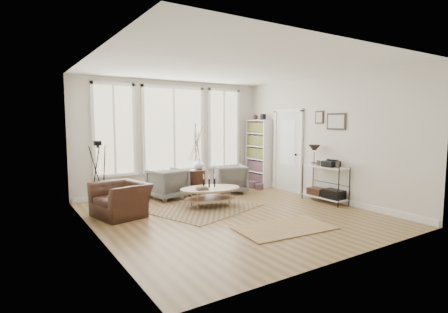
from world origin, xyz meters
TOP-DOWN VIEW (x-y plane):
  - room at (0.02, 0.03)m, footprint 5.50×5.54m
  - bay_window at (0.00, 2.71)m, footprint 4.14×0.12m
  - door at (2.57, 1.15)m, footprint 0.09×1.06m
  - bookcase at (2.44, 2.23)m, footprint 0.31×0.85m
  - low_shelf at (2.38, -0.30)m, footprint 0.38×1.08m
  - wall_art at (2.58, -0.27)m, footprint 0.04×0.88m
  - rug_main at (-0.22, 0.66)m, footprint 2.52×2.19m
  - rug_runner at (0.24, -1.30)m, footprint 1.77×1.09m
  - coffee_table at (-0.07, 0.74)m, footprint 1.45×1.06m
  - armchair_left at (-0.51, 2.01)m, footprint 0.90×0.92m
  - armchair_right at (1.16, 1.80)m, footprint 1.00×1.01m
  - side_table at (0.21, 1.87)m, footprint 0.44×0.44m
  - vase at (0.32, 1.96)m, footprint 0.31×0.31m
  - accent_chair at (-1.92, 1.04)m, footprint 1.19×1.09m
  - tripod_camera at (-2.08, 2.11)m, footprint 0.51×0.51m
  - book_stack_near at (2.05, 1.99)m, footprint 0.28×0.32m
  - book_stack_far at (2.05, 1.72)m, footprint 0.23×0.27m

SIDE VIEW (x-z plane):
  - rug_main at x=-0.22m, z-range 0.00..0.01m
  - rug_runner at x=0.24m, z-range 0.01..0.02m
  - book_stack_far at x=2.05m, z-range 0.00..0.15m
  - book_stack_near at x=2.05m, z-range 0.00..0.18m
  - coffee_table at x=-0.07m, z-range 0.02..0.63m
  - accent_chair at x=-1.92m, z-range 0.00..0.66m
  - armchair_left at x=-0.51m, z-range 0.00..0.72m
  - armchair_right at x=1.16m, z-range 0.00..0.73m
  - low_shelf at x=2.38m, z-range -0.14..1.16m
  - tripod_camera at x=-2.08m, z-range -0.06..1.38m
  - vase at x=0.32m, z-range 0.65..0.93m
  - side_table at x=0.21m, z-range -0.03..1.80m
  - bookcase at x=2.44m, z-range -0.07..1.99m
  - door at x=2.57m, z-range 0.01..2.23m
  - room at x=0.02m, z-range -0.02..2.88m
  - bay_window at x=0.00m, z-range 0.49..2.73m
  - wall_art at x=2.58m, z-range 1.66..2.10m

